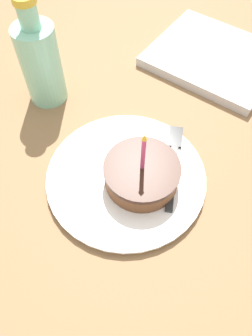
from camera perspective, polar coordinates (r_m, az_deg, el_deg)
The scene contains 6 objects.
ground_plane at distance 0.57m, azimuth 2.53°, elevation -3.95°, with size 2.40×2.40×0.04m.
plate at distance 0.55m, azimuth 0.00°, elevation -1.50°, with size 0.27×0.27×0.01m.
cake_slice at distance 0.52m, azimuth 2.15°, elevation -0.95°, with size 0.12×0.12×0.12m.
fork at distance 0.56m, azimuth 8.29°, elevation 1.42°, with size 0.09×0.16×0.00m.
bottle at distance 0.64m, azimuth -14.65°, elevation 17.44°, with size 0.07×0.07×0.21m.
marble_board at distance 0.78m, azimuth 15.08°, elevation 18.15°, with size 0.26×0.22×0.02m.
Camera 1 is at (0.14, -0.24, 0.47)m, focal length 35.00 mm.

